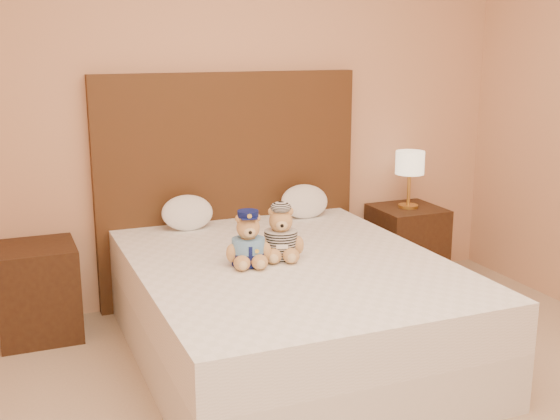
% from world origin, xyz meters
% --- Properties ---
extents(room_walls, '(4.04, 4.52, 2.72)m').
position_xyz_m(room_walls, '(0.00, 0.46, 1.81)').
color(room_walls, tan).
rests_on(room_walls, ground).
extents(bed, '(1.60, 2.00, 0.55)m').
position_xyz_m(bed, '(0.00, 1.20, 0.28)').
color(bed, white).
rests_on(bed, ground).
extents(headboard, '(1.75, 0.08, 1.50)m').
position_xyz_m(headboard, '(0.00, 2.21, 0.75)').
color(headboard, '#452714').
rests_on(headboard, ground).
extents(nightstand_left, '(0.45, 0.45, 0.55)m').
position_xyz_m(nightstand_left, '(-1.25, 2.00, 0.28)').
color(nightstand_left, '#352111').
rests_on(nightstand_left, ground).
extents(nightstand_right, '(0.45, 0.45, 0.55)m').
position_xyz_m(nightstand_right, '(1.25, 2.00, 0.28)').
color(nightstand_right, '#352111').
rests_on(nightstand_right, ground).
extents(lamp, '(0.20, 0.20, 0.40)m').
position_xyz_m(lamp, '(1.25, 2.00, 0.85)').
color(lamp, gold).
rests_on(lamp, nightstand_right).
extents(teddy_police, '(0.29, 0.28, 0.29)m').
position_xyz_m(teddy_police, '(-0.23, 1.21, 0.70)').
color(teddy_police, '#A87041').
rests_on(teddy_police, bed).
extents(teddy_prisoner, '(0.32, 0.31, 0.29)m').
position_xyz_m(teddy_prisoner, '(-0.03, 1.25, 0.70)').
color(teddy_prisoner, '#A87041').
rests_on(teddy_prisoner, bed).
extents(pillow_left, '(0.33, 0.21, 0.23)m').
position_xyz_m(pillow_left, '(-0.33, 2.03, 0.66)').
color(pillow_left, white).
rests_on(pillow_left, bed).
extents(pillow_right, '(0.33, 0.21, 0.23)m').
position_xyz_m(pillow_right, '(0.46, 2.03, 0.67)').
color(pillow_right, white).
rests_on(pillow_right, bed).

